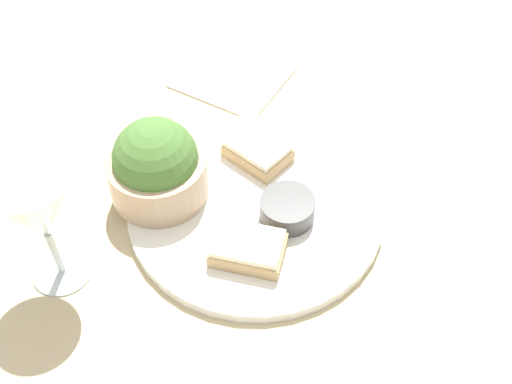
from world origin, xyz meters
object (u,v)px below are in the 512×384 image
sauce_ramekin (287,208)px  cheese_toast_far (258,151)px  napkin (233,76)px  wine_glass (37,209)px  salad_bowl (157,167)px  cheese_toast_near (248,248)px

sauce_ramekin → cheese_toast_far: (-0.09, 0.05, -0.00)m
cheese_toast_far → napkin: bearing=142.7°
napkin → cheese_toast_far: bearing=-37.3°
cheese_toast_far → wine_glass: wine_glass is taller
salad_bowl → wine_glass: 0.15m
sauce_ramekin → cheese_toast_far: sauce_ramekin is taller
salad_bowl → cheese_toast_near: bearing=-0.3°
salad_bowl → napkin: 0.24m
salad_bowl → napkin: bearing=111.7°
cheese_toast_far → napkin: (-0.14, 0.11, -0.02)m
salad_bowl → sauce_ramekin: (0.14, 0.07, -0.03)m
sauce_ramekin → cheese_toast_near: 0.07m
wine_glass → sauce_ramekin: bearing=56.2°
sauce_ramekin → cheese_toast_near: bearing=-87.9°
salad_bowl → sauce_ramekin: 0.16m
salad_bowl → cheese_toast_far: bearing=66.3°
cheese_toast_near → wine_glass: 0.22m
cheese_toast_near → cheese_toast_far: same height
sauce_ramekin → cheese_toast_near: size_ratio=0.67×
sauce_ramekin → cheese_toast_near: (0.00, -0.07, -0.00)m
cheese_toast_far → napkin: size_ratio=0.46×
sauce_ramekin → wine_glass: wine_glass is taller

